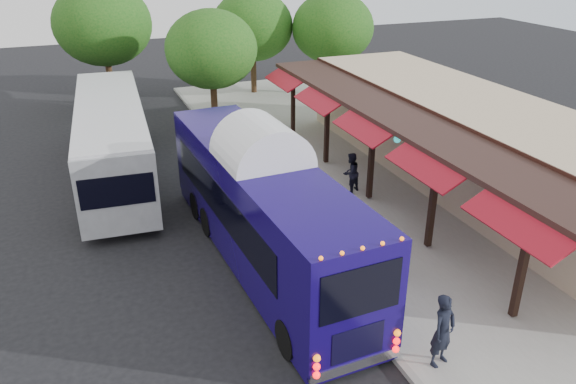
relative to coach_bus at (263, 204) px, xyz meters
name	(u,v)px	position (x,y,z in m)	size (l,w,h in m)	color
ground	(323,274)	(1.45, -1.44, -2.01)	(90.00, 90.00, 0.00)	black
sidewalk	(396,196)	(6.45, 2.56, -1.94)	(10.00, 40.00, 0.15)	#9E9B93
curb	(280,216)	(1.50, 2.56, -1.94)	(0.20, 40.00, 0.16)	gray
station_shelter	(471,143)	(9.83, 2.56, -0.17)	(8.15, 20.00, 3.60)	#C6AC89
coach_bus	(263,204)	(0.00, 0.00, 0.00)	(3.05, 11.83, 3.75)	#15075B
city_bus	(112,138)	(-3.68, 8.68, -0.21)	(3.45, 12.32, 3.27)	gray
ped_a	(443,331)	(2.34, -6.20, -0.91)	(0.70, 0.46, 1.91)	black
ped_b	(351,173)	(4.85, 3.45, -1.05)	(0.79, 0.62, 1.63)	black
ped_c	(282,176)	(2.05, 3.79, -0.91)	(1.12, 0.47, 1.91)	black
ped_d	(289,175)	(2.42, 3.97, -0.97)	(1.15, 0.66, 1.78)	black
sign_board	(405,251)	(3.62, -2.53, -1.06)	(0.26, 0.51, 1.19)	black
tree_left	(211,49)	(2.11, 14.25, 2.08)	(4.81, 4.81, 6.15)	#382314
tree_mid	(252,26)	(6.13, 19.66, 2.31)	(5.07, 5.07, 6.49)	#382314
tree_right	(333,28)	(10.56, 17.33, 2.28)	(5.03, 5.03, 6.44)	#382314
tree_far	(103,24)	(-2.72, 20.41, 2.79)	(5.63, 5.63, 7.21)	#382314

